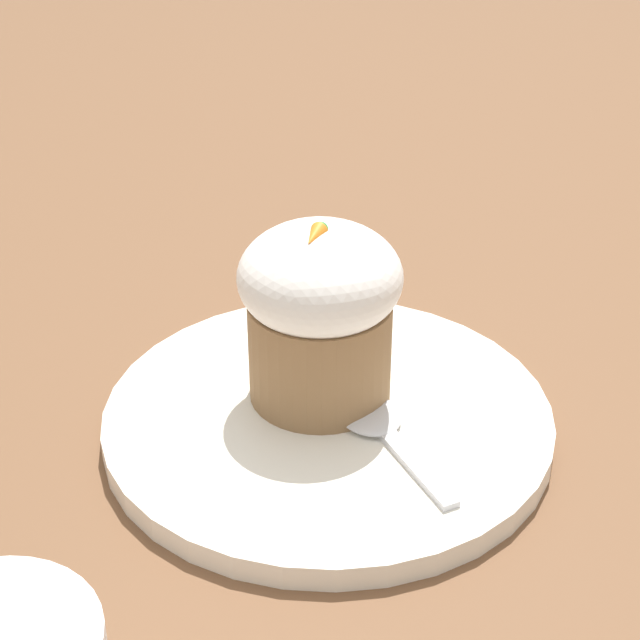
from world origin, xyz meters
The scene contains 4 objects.
ground_plane centered at (0.00, 0.00, 0.00)m, with size 4.00×4.00×0.00m, color brown.
dessert_plate centered at (0.00, 0.00, 0.01)m, with size 0.26×0.26×0.01m.
carrot_cake centered at (-0.01, -0.01, 0.07)m, with size 0.09×0.09×0.11m.
spoon centered at (0.01, 0.03, 0.02)m, with size 0.09×0.10×0.01m.
Camera 1 is at (0.48, 0.18, 0.38)m, focal length 60.00 mm.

